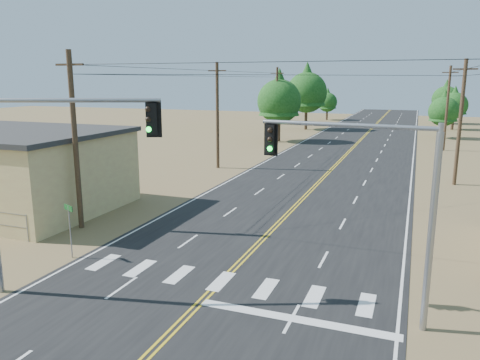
% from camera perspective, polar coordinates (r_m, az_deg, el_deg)
% --- Properties ---
extents(road, '(15.00, 200.00, 0.02)m').
position_cam_1_polar(road, '(40.58, 9.90, 0.03)').
color(road, black).
rests_on(road, ground).
extents(utility_pole_left_near, '(1.80, 0.30, 10.00)m').
position_cam_1_polar(utility_pole_left_near, '(27.73, -19.46, 4.64)').
color(utility_pole_left_near, '#4C3826').
rests_on(utility_pole_left_near, ground).
extents(utility_pole_left_mid, '(1.80, 0.30, 10.00)m').
position_cam_1_polar(utility_pole_left_mid, '(44.83, -2.77, 7.94)').
color(utility_pole_left_mid, '#4C3826').
rests_on(utility_pole_left_mid, ground).
extents(utility_pole_left_far, '(1.80, 0.30, 10.00)m').
position_cam_1_polar(utility_pole_left_far, '(63.65, 4.49, 9.17)').
color(utility_pole_left_far, '#4C3826').
rests_on(utility_pole_left_far, ground).
extents(utility_pole_right_mid, '(1.80, 0.30, 10.00)m').
position_cam_1_polar(utility_pole_right_mid, '(41.28, 25.26, 6.44)').
color(utility_pole_right_mid, '#4C3826').
rests_on(utility_pole_right_mid, ground).
extents(utility_pole_right_far, '(1.80, 0.30, 10.00)m').
position_cam_1_polar(utility_pole_right_far, '(61.20, 23.92, 8.06)').
color(utility_pole_right_far, '#4C3826').
rests_on(utility_pole_right_far, ground).
extents(signal_mast_left, '(6.38, 2.76, 7.87)m').
position_cam_1_polar(signal_mast_left, '(19.49, -23.37, 2.10)').
color(signal_mast_left, gray).
rests_on(signal_mast_left, ground).
extents(signal_mast_right, '(6.15, 0.88, 7.09)m').
position_cam_1_polar(signal_mast_right, '(16.53, 16.51, -0.94)').
color(signal_mast_right, gray).
rests_on(signal_mast_right, ground).
extents(street_sign, '(0.73, 0.34, 2.62)m').
position_cam_1_polar(street_sign, '(23.70, -20.06, -4.92)').
color(street_sign, gray).
rests_on(street_sign, ground).
extents(tree_left_near, '(5.97, 5.97, 9.95)m').
position_cam_1_polar(tree_left_near, '(64.75, 4.80, 10.08)').
color(tree_left_near, '#3F2D1E').
rests_on(tree_left_near, ground).
extents(tree_left_mid, '(6.80, 6.80, 11.33)m').
position_cam_1_polar(tree_left_mid, '(80.87, 8.15, 11.01)').
color(tree_left_mid, '#3F2D1E').
rests_on(tree_left_mid, ground).
extents(tree_left_far, '(4.04, 4.04, 6.74)m').
position_cam_1_polar(tree_left_far, '(100.97, 10.62, 9.54)').
color(tree_left_far, '#3F2D1E').
rests_on(tree_left_far, ground).
extents(tree_right_near, '(4.23, 4.23, 7.05)m').
position_cam_1_polar(tree_right_near, '(73.90, 23.61, 7.99)').
color(tree_right_near, '#3F2D1E').
rests_on(tree_right_near, ground).
extents(tree_right_mid, '(4.45, 4.45, 7.42)m').
position_cam_1_polar(tree_right_mid, '(87.69, 24.67, 8.55)').
color(tree_right_mid, '#3F2D1E').
rests_on(tree_right_mid, ground).
extents(tree_right_far, '(5.06, 5.06, 8.44)m').
position_cam_1_polar(tree_right_far, '(98.84, 23.81, 9.28)').
color(tree_right_far, '#3F2D1E').
rests_on(tree_right_far, ground).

